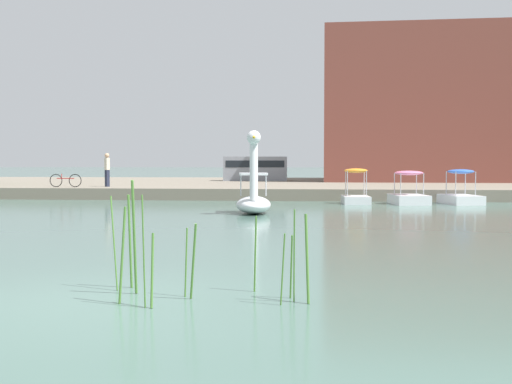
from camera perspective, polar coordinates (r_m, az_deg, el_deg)
ground_plane at (r=8.57m, az=-14.62°, el=-9.40°), size 642.72×642.72×0.00m
shore_bank_far at (r=42.74m, az=2.00°, el=0.56°), size 116.86×25.48×0.57m
swan_boat at (r=22.42m, az=-0.22°, el=-0.49°), size 1.54×2.75×2.90m
pedal_boat_orange at (r=28.31m, az=8.97°, el=-0.13°), size 1.25×1.88×1.56m
pedal_boat_pink at (r=28.50m, az=13.58°, el=-0.16°), size 1.68×2.37×1.47m
pedal_boat_blue at (r=29.21m, az=17.93°, el=-0.16°), size 1.69×2.53×1.53m
person_on_path at (r=34.09m, az=-13.26°, el=2.09°), size 0.29×0.29×1.76m
bicycle_parked at (r=34.05m, az=-16.77°, el=1.00°), size 1.70×0.05×0.69m
parked_van at (r=44.87m, az=-0.04°, el=2.20°), size 4.53×2.07×1.70m
apartment_block at (r=48.04m, az=17.29°, el=7.12°), size 18.44×12.44×10.24m
reed_clump_foreground at (r=8.35m, az=-6.40°, el=-5.44°), size 2.80×1.26×1.55m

